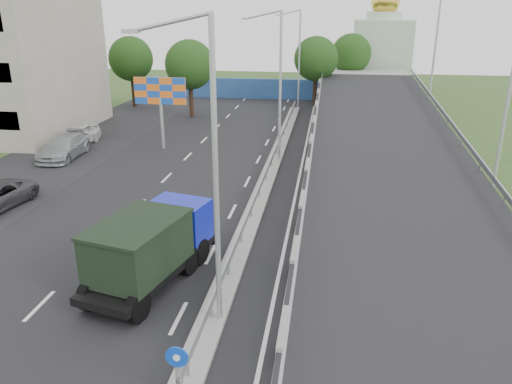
% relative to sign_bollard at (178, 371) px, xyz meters
% --- Properties ---
extents(road_surface, '(26.00, 90.00, 0.04)m').
position_rel_sign_bollard_xyz_m(road_surface, '(-3.00, 17.83, -1.03)').
color(road_surface, black).
rests_on(road_surface, ground).
extents(parking_strip, '(8.00, 90.00, 0.05)m').
position_rel_sign_bollard_xyz_m(parking_strip, '(-16.00, 17.83, -1.03)').
color(parking_strip, black).
rests_on(parking_strip, ground).
extents(median, '(1.00, 44.00, 0.20)m').
position_rel_sign_bollard_xyz_m(median, '(0.00, 21.83, -0.93)').
color(median, gray).
rests_on(median, ground).
extents(overpass_ramp, '(10.00, 50.00, 3.50)m').
position_rel_sign_bollard_xyz_m(overpass_ramp, '(7.50, 21.83, 0.72)').
color(overpass_ramp, gray).
rests_on(overpass_ramp, ground).
extents(median_guardrail, '(0.09, 44.00, 0.71)m').
position_rel_sign_bollard_xyz_m(median_guardrail, '(0.00, 21.83, -0.28)').
color(median_guardrail, gray).
rests_on(median_guardrail, median).
extents(sign_bollard, '(0.64, 0.23, 1.67)m').
position_rel_sign_bollard_xyz_m(sign_bollard, '(0.00, 0.00, 0.00)').
color(sign_bollard, black).
rests_on(sign_bollard, median).
extents(lamp_post_near, '(2.74, 0.18, 10.08)m').
position_rel_sign_bollard_xyz_m(lamp_post_near, '(0.11, 3.83, 4.77)').
color(lamp_post_near, '#B2B5B7').
rests_on(lamp_post_near, median).
extents(lamp_post_mid, '(2.74, 0.18, 10.08)m').
position_rel_sign_bollard_xyz_m(lamp_post_mid, '(0.11, 23.83, 4.77)').
color(lamp_post_mid, '#B2B5B7').
rests_on(lamp_post_mid, median).
extents(lamp_post_far, '(2.74, 0.18, 10.08)m').
position_rel_sign_bollard_xyz_m(lamp_post_far, '(0.11, 43.83, 4.77)').
color(lamp_post_far, '#B2B5B7').
rests_on(lamp_post_far, median).
extents(blue_wall, '(30.00, 0.50, 2.40)m').
position_rel_sign_bollard_xyz_m(blue_wall, '(-4.00, 49.83, 0.17)').
color(blue_wall, '#26468E').
rests_on(blue_wall, ground).
extents(church, '(7.00, 7.00, 13.80)m').
position_rel_sign_bollard_xyz_m(church, '(10.00, 57.83, 4.28)').
color(church, '#B2CCAD').
rests_on(church, ground).
extents(billboard, '(4.00, 0.24, 5.50)m').
position_rel_sign_bollard_xyz_m(billboard, '(-9.00, 25.83, 3.15)').
color(billboard, '#B2B5B7').
rests_on(billboard, ground).
extents(tree_left_mid, '(4.80, 4.80, 7.60)m').
position_rel_sign_bollard_xyz_m(tree_left_mid, '(-10.00, 37.83, 4.14)').
color(tree_left_mid, black).
rests_on(tree_left_mid, ground).
extents(tree_median_far, '(4.80, 4.80, 7.60)m').
position_rel_sign_bollard_xyz_m(tree_median_far, '(2.00, 45.83, 4.14)').
color(tree_median_far, black).
rests_on(tree_median_far, ground).
extents(tree_left_far, '(4.80, 4.80, 7.60)m').
position_rel_sign_bollard_xyz_m(tree_left_far, '(-18.00, 42.83, 4.14)').
color(tree_left_far, black).
rests_on(tree_left_far, ground).
extents(tree_ramp_far, '(4.80, 4.80, 7.60)m').
position_rel_sign_bollard_xyz_m(tree_ramp_far, '(6.00, 52.83, 4.14)').
color(tree_ramp_far, black).
rests_on(tree_ramp_far, ground).
extents(dump_truck, '(3.86, 6.97, 2.91)m').
position_rel_sign_bollard_xyz_m(dump_truck, '(-2.94, 6.25, 0.58)').
color(dump_truck, black).
rests_on(dump_truck, ground).
extents(parked_car_d, '(2.51, 5.68, 1.62)m').
position_rel_sign_bollard_xyz_m(parked_car_d, '(-15.37, 22.34, -0.22)').
color(parked_car_d, '#999EA1').
rests_on(parked_car_d, ground).
extents(parked_car_e, '(2.26, 5.05, 1.69)m').
position_rel_sign_bollard_xyz_m(parked_car_e, '(-16.09, 25.62, -0.19)').
color(parked_car_e, silver).
rests_on(parked_car_e, ground).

